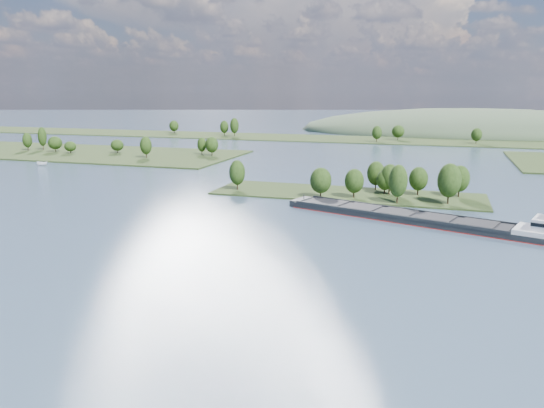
% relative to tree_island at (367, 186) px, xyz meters
% --- Properties ---
extents(ground, '(1800.00, 1800.00, 0.00)m').
position_rel_tree_island_xyz_m(ground, '(-7.59, -58.72, -4.15)').
color(ground, '#324257').
rests_on(ground, ground).
extents(tree_island, '(100.00, 30.39, 15.14)m').
position_rel_tree_island_xyz_m(tree_island, '(0.00, 0.00, 0.00)').
color(tree_island, '#233216').
rests_on(tree_island, ground).
extents(left_bank, '(300.00, 80.00, 16.09)m').
position_rel_tree_island_xyz_m(left_bank, '(-235.57, 81.33, -3.32)').
color(left_bank, '#233216').
rests_on(left_bank, ground).
extents(back_shoreline, '(900.00, 60.00, 16.27)m').
position_rel_tree_island_xyz_m(back_shoreline, '(-0.50, 221.18, -3.41)').
color(back_shoreline, '#233216').
rests_on(back_shoreline, ground).
extents(hill_west, '(320.00, 160.00, 44.00)m').
position_rel_tree_island_xyz_m(hill_west, '(52.41, 321.28, -4.15)').
color(hill_west, '#3A4D35').
rests_on(hill_west, ground).
extents(cargo_barge, '(87.41, 37.44, 11.98)m').
position_rel_tree_island_xyz_m(cargo_barge, '(27.07, -35.59, -2.64)').
color(cargo_barge, black).
rests_on(cargo_barge, ground).
extents(motorboat, '(6.42, 2.65, 2.44)m').
position_rel_tree_island_xyz_m(motorboat, '(-170.56, 29.61, -2.93)').
color(motorboat, white).
rests_on(motorboat, ground).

